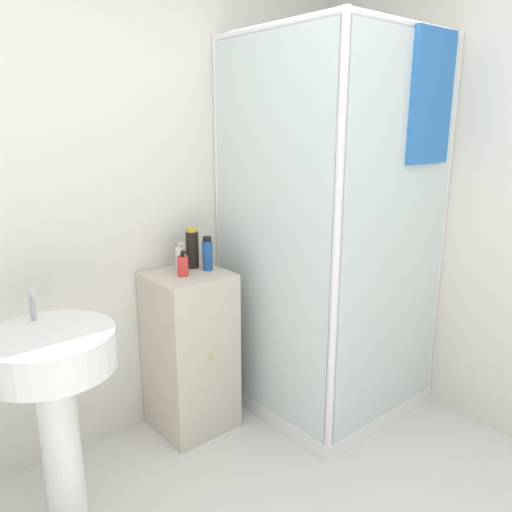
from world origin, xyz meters
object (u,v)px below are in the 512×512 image
object	(u,v)px
lotion_bottle_white	(180,258)
shampoo_bottle_tall_black	(192,248)
sink	(54,383)
shampoo_bottle_blue	(207,254)
soap_dispenser	(183,266)

from	to	relation	value
lotion_bottle_white	shampoo_bottle_tall_black	bearing A→B (deg)	-11.39
sink	shampoo_bottle_blue	size ratio (longest dim) A/B	5.49
soap_dispenser	lotion_bottle_white	world-z (taller)	lotion_bottle_white
shampoo_bottle_tall_black	lotion_bottle_white	size ratio (longest dim) A/B	1.46
soap_dispenser	lotion_bottle_white	size ratio (longest dim) A/B	0.88
shampoo_bottle_tall_black	lotion_bottle_white	xyz separation A→B (m)	(-0.07, 0.01, -0.05)
shampoo_bottle_blue	lotion_bottle_white	bearing A→B (deg)	134.72
shampoo_bottle_tall_black	shampoo_bottle_blue	xyz separation A→B (m)	(0.03, -0.09, -0.02)
shampoo_bottle_blue	lotion_bottle_white	world-z (taller)	shampoo_bottle_blue
shampoo_bottle_tall_black	shampoo_bottle_blue	size ratio (longest dim) A/B	1.22
lotion_bottle_white	shampoo_bottle_blue	bearing A→B (deg)	-45.28
shampoo_bottle_tall_black	sink	bearing A→B (deg)	-158.68
shampoo_bottle_tall_black	shampoo_bottle_blue	world-z (taller)	shampoo_bottle_tall_black
soap_dispenser	shampoo_bottle_tall_black	size ratio (longest dim) A/B	0.60
soap_dispenser	shampoo_bottle_blue	bearing A→B (deg)	1.99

